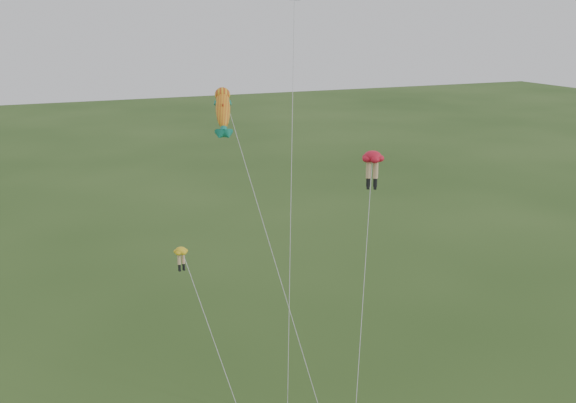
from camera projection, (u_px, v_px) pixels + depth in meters
name	position (u px, v px, depth m)	size (l,w,h in m)	color
legs_kite_red_mid	(372.00, 163.00, 39.03)	(6.75, 9.98, 13.51)	red
legs_kite_yellow	(186.00, 268.00, 34.16)	(2.36, 7.25, 9.49)	yellow
fish_kite	(224.00, 110.00, 35.25)	(3.83, 9.19, 17.85)	yellow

